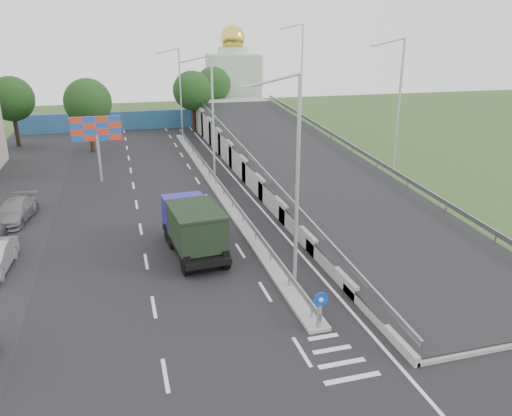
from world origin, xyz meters
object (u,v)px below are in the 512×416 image
object	(u,v)px
dump_truck	(193,226)
parked_car_d	(14,211)
lamp_post_near	(294,174)
lamp_post_mid	(211,111)
church	(233,80)
sign_bollard	(320,310)
billboard	(97,132)
lamp_post_far	(179,87)

from	to	relation	value
dump_truck	parked_car_d	size ratio (longest dim) A/B	1.38
lamp_post_near	dump_truck	distance (m)	7.97
lamp_post_near	lamp_post_mid	bearing A→B (deg)	90.00
church	dump_truck	bearing A→B (deg)	-105.86
sign_bollard	church	size ratio (longest dim) A/B	0.12
lamp_post_mid	billboard	size ratio (longest dim) A/B	1.83
lamp_post_near	church	world-z (taller)	church
lamp_post_mid	billboard	bearing A→B (deg)	167.62
billboard	parked_car_d	world-z (taller)	billboard
dump_truck	lamp_post_far	bearing A→B (deg)	78.95
sign_bollard	church	xyz separation A→B (m)	(10.00, 57.83, 4.28)
lamp_post_mid	billboard	world-z (taller)	lamp_post_mid
sign_bollard	lamp_post_mid	distance (m)	24.30
lamp_post_near	dump_truck	bearing A→B (deg)	124.86
sign_bollard	lamp_post_mid	size ratio (longest dim) A/B	0.17
lamp_post_far	church	world-z (taller)	church
church	sign_bollard	bearing A→B (deg)	-99.81
dump_truck	lamp_post_near	bearing A→B (deg)	-59.76
church	parked_car_d	xyz separation A→B (m)	(-24.42, -40.22, -4.59)
parked_car_d	lamp_post_near	bearing A→B (deg)	-33.60
sign_bollard	parked_car_d	world-z (taller)	sign_bollard
lamp_post_near	dump_truck	size ratio (longest dim) A/B	1.48
sign_bollard	church	world-z (taller)	church
lamp_post_mid	sign_bollard	bearing A→B (deg)	-90.26
sign_bollard	lamp_post_near	world-z (taller)	lamp_post_near
parked_car_d	billboard	bearing A→B (deg)	66.51
church	billboard	size ratio (longest dim) A/B	2.51
dump_truck	parked_car_d	distance (m)	13.48
sign_bollard	dump_truck	bearing A→B (deg)	111.85
church	parked_car_d	bearing A→B (deg)	-121.26
billboard	sign_bollard	bearing A→B (deg)	-70.79
lamp_post_mid	church	bearing A→B (deg)	73.78
parked_car_d	dump_truck	bearing A→B (deg)	-27.76
lamp_post_far	parked_car_d	world-z (taller)	lamp_post_far
church	dump_truck	xyz separation A→B (m)	(-13.77, -48.44, -3.68)
sign_bollard	church	distance (m)	58.84
parked_car_d	sign_bollard	bearing A→B (deg)	-40.80
lamp_post_mid	dump_truck	bearing A→B (deg)	-105.03
lamp_post_far	lamp_post_mid	bearing A→B (deg)	-90.00
dump_truck	parked_car_d	bearing A→B (deg)	137.72
lamp_post_mid	parked_car_d	xyz separation A→B (m)	(-14.53, -6.22, -5.09)
church	billboard	distance (m)	37.23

